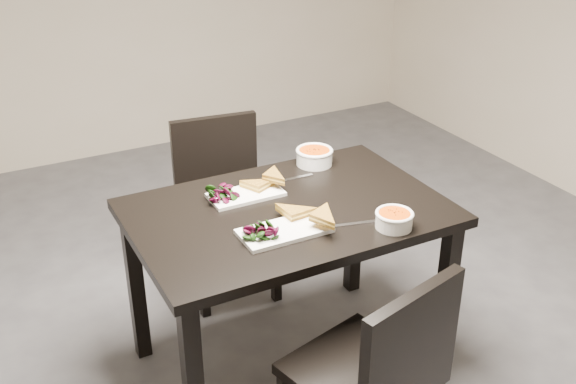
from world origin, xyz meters
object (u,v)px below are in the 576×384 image
object	(u,v)px
chair_far	(223,195)
plate_near	(284,231)
soup_bowl_near	(394,219)
soup_bowl_far	(314,156)
chair_near	(379,371)
table	(288,230)
plate_far	(246,195)

from	to	relation	value
chair_far	plate_near	size ratio (longest dim) A/B	2.59
chair_far	plate_near	bearing A→B (deg)	-90.53
soup_bowl_near	soup_bowl_far	bearing A→B (deg)	88.23
chair_near	soup_bowl_far	world-z (taller)	chair_near
soup_bowl_near	table	bearing A→B (deg)	131.43
plate_near	plate_far	distance (m)	0.33
plate_near	plate_far	xyz separation A→B (m)	(-0.00, 0.33, -0.00)
chair_far	soup_bowl_far	world-z (taller)	chair_far
table	soup_bowl_far	distance (m)	0.45
chair_near	chair_far	xyz separation A→B (m)	(0.04, 1.39, 0.00)
chair_near	plate_far	distance (m)	0.90
soup_bowl_near	plate_far	xyz separation A→B (m)	(-0.38, 0.48, -0.03)
plate_near	plate_far	size ratio (longest dim) A/B	1.12
chair_near	plate_near	xyz separation A→B (m)	(-0.07, 0.52, 0.27)
table	chair_near	size ratio (longest dim) A/B	1.41
chair_far	soup_bowl_near	xyz separation A→B (m)	(0.26, -1.02, 0.30)
soup_bowl_far	plate_far	bearing A→B (deg)	-160.09
chair_far	soup_bowl_near	bearing A→B (deg)	-68.79
table	chair_near	world-z (taller)	chair_near
chair_far	soup_bowl_far	bearing A→B (deg)	-47.82
soup_bowl_far	table	bearing A→B (deg)	-133.36
plate_near	chair_near	bearing A→B (deg)	-82.05
table	chair_far	bearing A→B (deg)	89.06
table	plate_near	distance (m)	0.22
chair_near	soup_bowl_far	xyz separation A→B (m)	(0.32, 0.99, 0.31)
plate_near	soup_bowl_far	size ratio (longest dim) A/B	2.01
table	plate_far	size ratio (longest dim) A/B	4.09
table	chair_near	xyz separation A→B (m)	(-0.03, -0.68, -0.17)
chair_far	soup_bowl_near	size ratio (longest dim) A/B	6.04
chair_far	chair_near	bearing A→B (deg)	-84.81
plate_near	plate_far	world-z (taller)	plate_near
chair_far	plate_near	distance (m)	0.91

